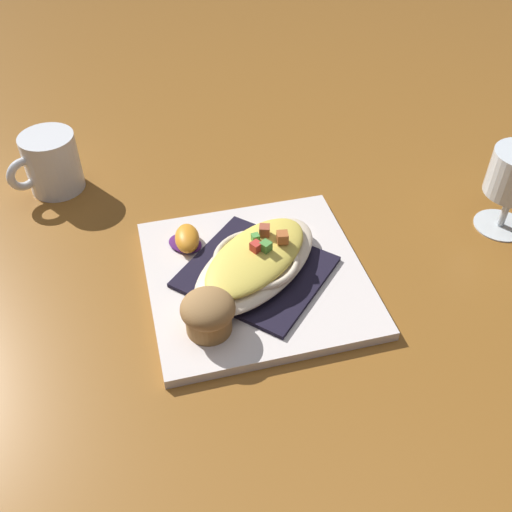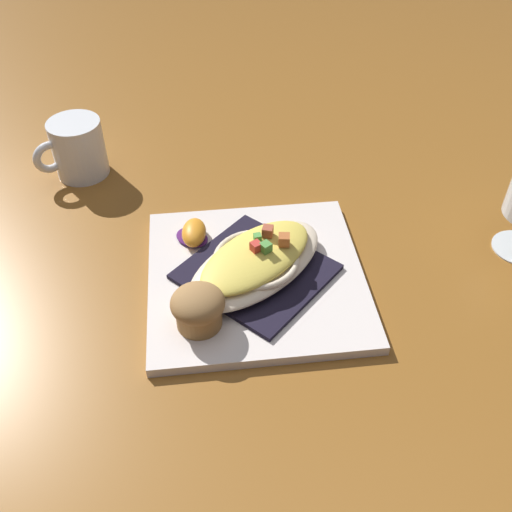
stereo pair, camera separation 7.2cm
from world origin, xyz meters
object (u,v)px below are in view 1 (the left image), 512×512
at_px(square_plate, 256,277).
at_px(orange_garnish, 187,239).
at_px(muffin, 208,313).
at_px(coffee_mug, 52,166).
at_px(gratin_dish, 256,260).

xyz_separation_m(square_plate, orange_garnish, (0.09, -0.06, 0.02)).
distance_m(square_plate, orange_garnish, 0.11).
xyz_separation_m(square_plate, muffin, (0.06, 0.09, 0.03)).
distance_m(orange_garnish, coffee_mug, 0.26).
bearing_deg(gratin_dish, coffee_mug, -35.83).
height_order(gratin_dish, coffee_mug, coffee_mug).
distance_m(muffin, coffee_mug, 0.39).
bearing_deg(gratin_dish, square_plate, 42.24).
distance_m(square_plate, muffin, 0.11).
bearing_deg(coffee_mug, orange_garnish, 142.83).
relative_size(muffin, coffee_mug, 0.64).
height_order(muffin, orange_garnish, muffin).
bearing_deg(orange_garnish, muffin, 102.39).
height_order(orange_garnish, coffee_mug, coffee_mug).
relative_size(gratin_dish, muffin, 3.64).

